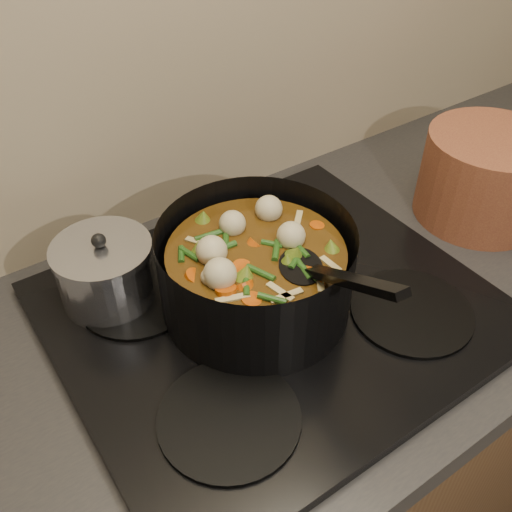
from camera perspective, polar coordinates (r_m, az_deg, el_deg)
counter at (r=1.24m, az=1.22°, el=-20.37°), size 2.64×0.64×0.91m
stovetop at (r=0.87m, az=1.64°, el=-5.31°), size 0.62×0.54×0.03m
stockpot at (r=0.82m, az=0.04°, el=-1.69°), size 0.34×0.41×0.20m
saucepan at (r=0.87m, az=-14.79°, el=-1.54°), size 0.15×0.15×0.12m
terracotta_crock at (r=1.10m, az=21.93°, el=7.35°), size 0.27×0.27×0.16m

